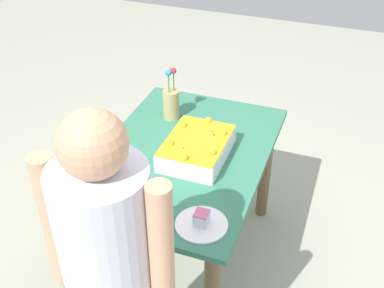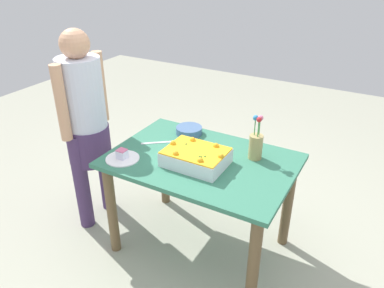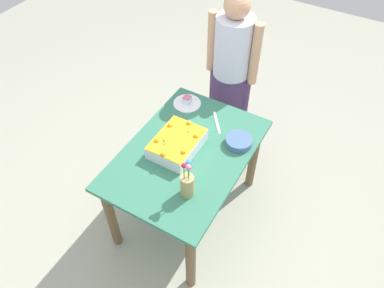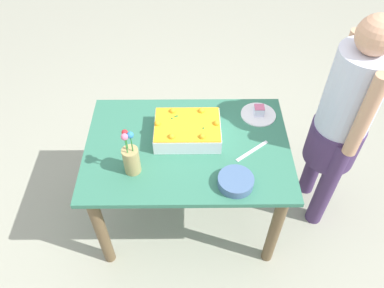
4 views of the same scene
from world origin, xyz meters
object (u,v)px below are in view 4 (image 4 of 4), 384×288
object	(u,v)px
sheet_cake	(187,130)
serving_plate_with_slice	(258,113)
person_standing	(343,118)
flower_vase	(131,158)
cake_knife	(252,151)
fruit_bowl	(236,181)

from	to	relation	value
sheet_cake	serving_plate_with_slice	bearing A→B (deg)	21.88
sheet_cake	person_standing	world-z (taller)	person_standing
flower_vase	person_standing	size ratio (longest dim) A/B	0.20
cake_knife	person_standing	world-z (taller)	person_standing
cake_knife	serving_plate_with_slice	bearing A→B (deg)	38.85
flower_vase	serving_plate_with_slice	bearing A→B (deg)	30.47
sheet_cake	fruit_bowl	xyz separation A→B (m)	(0.25, -0.35, -0.03)
flower_vase	fruit_bowl	world-z (taller)	flower_vase
cake_knife	flower_vase	distance (m)	0.68
sheet_cake	flower_vase	xyz separation A→B (m)	(-0.29, -0.26, 0.05)
cake_knife	sheet_cake	bearing A→B (deg)	124.16
cake_knife	fruit_bowl	size ratio (longest dim) A/B	1.25
serving_plate_with_slice	fruit_bowl	distance (m)	0.57
sheet_cake	cake_knife	size ratio (longest dim) A/B	1.60
cake_knife	flower_vase	bearing A→B (deg)	153.74
sheet_cake	serving_plate_with_slice	distance (m)	0.48
cake_knife	flower_vase	world-z (taller)	flower_vase
sheet_cake	fruit_bowl	distance (m)	0.44
fruit_bowl	flower_vase	bearing A→B (deg)	169.67
serving_plate_with_slice	flower_vase	world-z (taller)	flower_vase
sheet_cake	serving_plate_with_slice	xyz separation A→B (m)	(0.44, 0.18, -0.04)
flower_vase	fruit_bowl	bearing A→B (deg)	-10.33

